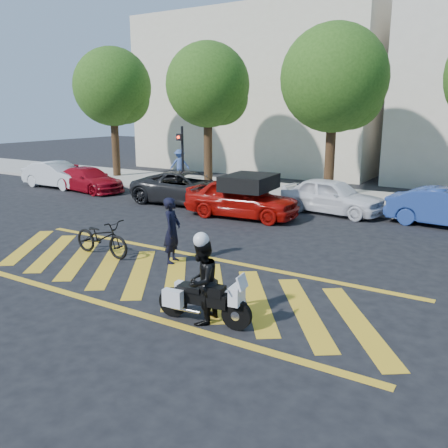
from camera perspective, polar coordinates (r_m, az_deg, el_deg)
The scene contains 19 objects.
ground at distance 11.77m, azimuth -7.84°, elevation -6.31°, with size 90.00×90.00×0.00m, color black.
sidewalk at distance 22.03m, azimuth 12.36°, elevation 3.12°, with size 60.00×5.00×0.15m, color #9E998E.
crosswalk at distance 11.79m, azimuth -7.99°, elevation -6.26°, with size 12.33×4.00×0.01m.
building_left at distance 33.14m, azimuth 4.73°, elevation 15.39°, with size 16.00×8.00×10.00m, color beige.
tree_far_left at distance 28.68m, azimuth -12.98°, elevation 15.46°, with size 4.40×4.40×7.41m.
tree_left at distance 24.59m, azimuth -1.64°, elevation 16.02°, with size 4.20×4.20×7.26m.
tree_center at distance 21.72m, azimuth 13.45°, elevation 16.24°, with size 4.60×4.60×7.56m.
signal_pole at distance 22.83m, azimuth -5.10°, elevation 8.42°, with size 0.28×0.43×3.20m.
officer_bike at distance 12.57m, azimuth -6.26°, elevation -0.77°, with size 0.64×0.42×1.76m, color black.
bicycle at distance 13.62m, azimuth -14.50°, elevation -1.56°, with size 0.69×1.98×1.04m, color black.
police_motorcycle at distance 9.14m, azimuth -2.63°, elevation -9.04°, with size 1.96×0.66×0.86m.
officer_moto at distance 9.02m, azimuth -2.71°, elevation -6.93°, with size 0.80×0.63×1.65m, color black.
red_convertible at distance 17.81m, azimuth 2.15°, elevation 3.13°, with size 1.74×4.33×1.47m, color #A30C07.
parked_far_left at distance 26.18m, azimuth -19.42°, elevation 5.61°, with size 1.40×4.03×1.33m, color silver.
parked_left at distance 24.44m, azimuth -15.94°, elevation 5.16°, with size 1.66×4.08×1.18m, color maroon.
parked_mid_left at distance 20.40m, azimuth -4.29°, elevation 4.34°, with size 2.31×5.01×1.39m, color black.
parked_mid_right at distance 18.95m, azimuth 12.84°, elevation 3.31°, with size 1.64×4.07×1.39m, color white.
parked_right at distance 18.08m, azimuth 25.38°, elevation 1.74°, with size 1.41×4.04×1.33m, color navy.
pedestrian_left at distance 26.86m, azimuth -5.36°, elevation 7.18°, with size 1.06×0.61×1.65m, color #365094.
Camera 1 is at (7.11, -8.48, 4.00)m, focal length 38.00 mm.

